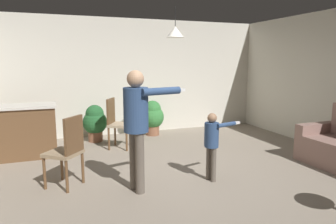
{
  "coord_description": "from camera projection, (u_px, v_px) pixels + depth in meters",
  "views": [
    {
      "loc": [
        -1.87,
        -3.99,
        1.73
      ],
      "look_at": [
        -0.32,
        0.1,
        1.0
      ],
      "focal_mm": 32.8,
      "sensor_mm": 36.0,
      "label": 1
    }
  ],
  "objects": [
    {
      "name": "ground",
      "position": [
        190.0,
        177.0,
        4.62
      ],
      "size": [
        7.68,
        7.68,
        0.0
      ],
      "primitive_type": "plane",
      "color": "gray"
    },
    {
      "name": "wall_back",
      "position": [
        135.0,
        77.0,
        7.34
      ],
      "size": [
        6.4,
        0.1,
        2.7
      ],
      "primitive_type": "cube",
      "color": "silver",
      "rests_on": "ground"
    },
    {
      "name": "kitchen_counter",
      "position": [
        21.0,
        131.0,
        5.51
      ],
      "size": [
        1.26,
        0.66,
        0.95
      ],
      "color": "brown",
      "rests_on": "ground"
    },
    {
      "name": "person_adult",
      "position": [
        137.0,
        118.0,
        3.99
      ],
      "size": [
        0.83,
        0.46,
        1.62
      ],
      "rotation": [
        0.0,
        0.0,
        -1.36
      ],
      "color": "#60564C",
      "rests_on": "ground"
    },
    {
      "name": "person_child",
      "position": [
        212.0,
        139.0,
        4.4
      ],
      "size": [
        0.55,
        0.28,
        1.0
      ],
      "rotation": [
        0.0,
        0.0,
        -1.32
      ],
      "color": "#60564C",
      "rests_on": "ground"
    },
    {
      "name": "dining_chair_by_counter",
      "position": [
        67.0,
        149.0,
        4.19
      ],
      "size": [
        0.59,
        0.59,
        1.0
      ],
      "rotation": [
        0.0,
        0.0,
        0.88
      ],
      "color": "brown",
      "rests_on": "ground"
    },
    {
      "name": "dining_chair_near_wall",
      "position": [
        117.0,
        121.0,
        6.09
      ],
      "size": [
        0.57,
        0.57,
        1.0
      ],
      "rotation": [
        0.0,
        0.0,
        4.18
      ],
      "color": "brown",
      "rests_on": "ground"
    },
    {
      "name": "potted_plant_corner",
      "position": [
        153.0,
        116.0,
        7.18
      ],
      "size": [
        0.53,
        0.53,
        0.82
      ],
      "color": "brown",
      "rests_on": "ground"
    },
    {
      "name": "potted_plant_by_wall",
      "position": [
        95.0,
        121.0,
        6.61
      ],
      "size": [
        0.52,
        0.52,
        0.8
      ],
      "color": "brown",
      "rests_on": "ground"
    },
    {
      "name": "ceiling_light_pendant",
      "position": [
        175.0,
        32.0,
        5.54
      ],
      "size": [
        0.32,
        0.32,
        0.55
      ],
      "color": "silver"
    }
  ]
}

